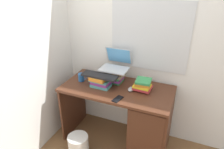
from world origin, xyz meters
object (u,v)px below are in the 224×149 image
book_stack_tall (114,76)px  computer_mouse (131,89)px  desk (142,120)px  book_stack_keyboard_riser (100,82)px  cell_phone (118,99)px  laptop (116,63)px  mug (81,77)px  book_stack_side (143,85)px  keyboard (100,76)px  wastebasket (78,145)px

book_stack_tall → computer_mouse: size_ratio=2.46×
desk → book_stack_keyboard_riser: book_stack_keyboard_riser is taller
book_stack_tall → cell_phone: 0.41m
book_stack_keyboard_riser → laptop: (0.10, 0.24, 0.15)m
cell_phone → laptop: bearing=126.6°
book_stack_tall → mug: book_stack_tall is taller
book_stack_side → mug: (-0.75, -0.06, -0.02)m
keyboard → computer_mouse: (0.36, 0.05, -0.13)m
book_stack_side → laptop: laptop is taller
book_stack_tall → keyboard: bearing=-121.0°
book_stack_side → computer_mouse: (-0.12, -0.06, -0.05)m
keyboard → mug: (-0.27, 0.05, -0.10)m
mug → cell_phone: size_ratio=0.83×
laptop → computer_mouse: bearing=-36.3°
book_stack_tall → book_stack_side: book_stack_tall is taller
desk → computer_mouse: bearing=171.5°
laptop → mug: (-0.38, -0.19, -0.17)m
laptop → cell_phone: (0.19, -0.42, -0.21)m
wastebasket → book_stack_tall: bearing=65.5°
book_stack_keyboard_riser → computer_mouse: book_stack_keyboard_riser is taller
cell_phone → keyboard: bearing=161.4°
desk → mug: size_ratio=11.26×
keyboard → cell_phone: keyboard is taller
wastebasket → cell_phone: bearing=22.3°
desk → keyboard: size_ratio=3.04×
laptop → computer_mouse: 0.38m
desk → book_stack_side: book_stack_side is taller
desk → book_stack_keyboard_riser: 0.66m
cell_phone → wastebasket: size_ratio=0.52×
book_stack_tall → computer_mouse: bearing=-25.8°
book_stack_tall → book_stack_keyboard_riser: bearing=-120.2°
keyboard → book_stack_tall: bearing=60.3°
book_stack_keyboard_riser → wastebasket: bearing=-111.5°
book_stack_tall → laptop: bearing=90.8°
book_stack_keyboard_riser → computer_mouse: bearing=8.3°
cell_phone → wastebasket: (-0.42, -0.17, -0.65)m
book_stack_keyboard_riser → keyboard: keyboard is taller
keyboard → mug: 0.29m
book_stack_keyboard_riser → cell_phone: 0.34m
book_stack_keyboard_riser → cell_phone: (0.29, -0.18, -0.06)m
book_stack_keyboard_riser → mug: bearing=170.3°
book_stack_side → wastebasket: bearing=-143.0°
wastebasket → book_stack_side: bearing=37.0°
mug → computer_mouse: bearing=0.4°
book_stack_keyboard_riser → book_stack_side: bearing=13.3°
book_stack_tall → book_stack_keyboard_riser: size_ratio=1.06×
book_stack_side → laptop: bearing=161.1°
book_stack_side → keyboard: size_ratio=0.49×
desk → book_stack_keyboard_riser: (-0.51, -0.03, 0.42)m
book_stack_keyboard_riser → book_stack_side: (0.48, 0.11, -0.00)m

